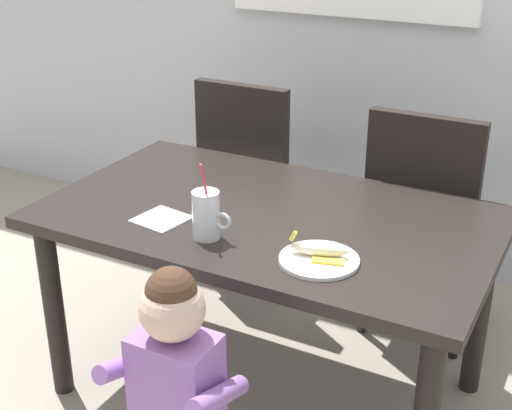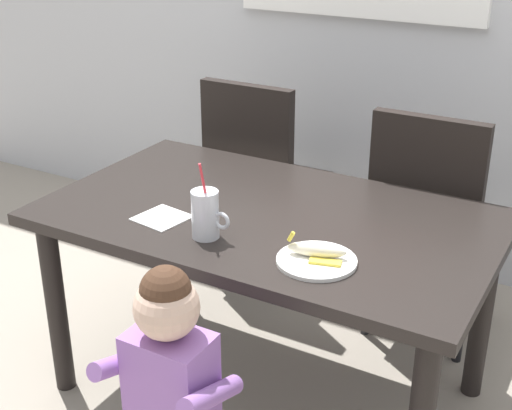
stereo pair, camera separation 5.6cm
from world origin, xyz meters
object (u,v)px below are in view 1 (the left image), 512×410
dining_chair_right (426,212)px  milk_cup (207,217)px  toddler_standing (176,374)px  peeled_banana (320,250)px  dining_table (268,238)px  paper_napkin (161,219)px  dining_chair_left (255,172)px  snack_plate (319,260)px

dining_chair_right → milk_cup: (-0.45, -0.87, 0.24)m
toddler_standing → peeled_banana: bearing=63.7°
dining_table → toddler_standing: 0.66m
dining_chair_right → paper_napkin: 1.07m
dining_table → paper_napkin: size_ratio=9.81×
paper_napkin → dining_chair_left: bearing=98.9°
dining_table → dining_chair_right: bearing=59.2°
dining_chair_right → snack_plate: dining_chair_right is taller
dining_chair_left → milk_cup: (0.34, -0.94, 0.24)m
toddler_standing → milk_cup: bearing=109.7°
dining_table → peeled_banana: bearing=-38.2°
dining_chair_right → toddler_standing: (-0.30, -1.27, -0.02)m
dining_chair_left → peeled_banana: size_ratio=5.47×
dining_chair_left → snack_plate: 1.17m
dining_table → milk_cup: 0.31m
paper_napkin → dining_table: bearing=37.4°
toddler_standing → milk_cup: 0.49m
dining_table → snack_plate: (0.28, -0.23, 0.10)m
dining_table → paper_napkin: paper_napkin is taller
dining_chair_left → dining_table: bearing=121.2°
dining_table → snack_plate: 0.38m
snack_plate → peeled_banana: size_ratio=1.31×
dining_chair_right → dining_chair_left: bearing=-4.9°
milk_cup → peeled_banana: bearing=5.2°
toddler_standing → peeled_banana: 0.53m
milk_cup → snack_plate: milk_cup is taller
peeled_banana → paper_napkin: 0.55m
milk_cup → paper_napkin: milk_cup is taller
milk_cup → dining_chair_left: bearing=109.8°
dining_table → milk_cup: (-0.08, -0.25, 0.16)m
toddler_standing → paper_napkin: 0.59m
toddler_standing → milk_cup: milk_cup is taller
milk_cup → toddler_standing: bearing=-70.3°
snack_plate → peeled_banana: (-0.00, 0.01, 0.03)m
dining_chair_left → toddler_standing: bearing=109.8°
toddler_standing → dining_table: bearing=95.7°
dining_chair_right → milk_cup: 1.01m
dining_table → paper_napkin: 0.36m
dining_table → toddler_standing: size_ratio=1.76×
dining_chair_left → milk_cup: bearing=109.8°
dining_chair_right → dining_table: bearing=59.2°
dining_chair_left → dining_chair_right: same height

